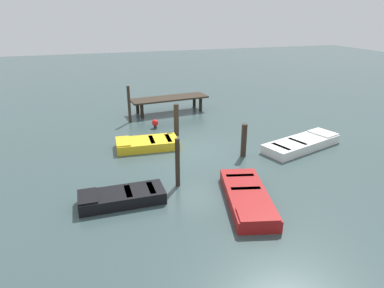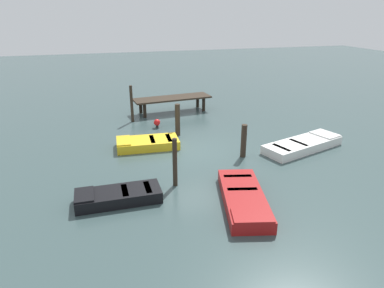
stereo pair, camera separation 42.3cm
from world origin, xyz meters
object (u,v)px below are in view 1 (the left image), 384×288
rowboat_black (121,197)px  mooring_piling_mid_left (244,140)px  marker_buoy (155,123)px  dock_segment (169,100)px  rowboat_white (302,143)px  rowboat_yellow (147,143)px  rowboat_red (247,197)px  mooring_piling_near_right (178,163)px  mooring_piling_far_left (176,120)px  mooring_piling_center (129,104)px

rowboat_black → mooring_piling_mid_left: 6.11m
mooring_piling_mid_left → marker_buoy: (-2.90, 4.99, -0.45)m
dock_segment → rowboat_white: (4.43, -7.70, -0.60)m
dock_segment → rowboat_yellow: size_ratio=1.68×
rowboat_black → rowboat_red: size_ratio=0.75×
mooring_piling_near_right → mooring_piling_far_left: (1.39, 5.25, -0.10)m
rowboat_black → rowboat_red: bearing=161.8°
mooring_piling_center → rowboat_yellow: bearing=-87.7°
mooring_piling_far_left → marker_buoy: 1.79m
marker_buoy → mooring_piling_far_left: bearing=-62.0°
mooring_piling_near_right → mooring_piling_far_left: 5.43m
rowboat_yellow → rowboat_red: size_ratio=0.78×
rowboat_red → mooring_piling_far_left: bearing=-162.2°
rowboat_red → mooring_piling_center: (-2.44, 10.14, 0.84)m
rowboat_red → mooring_piling_mid_left: bearing=170.2°
rowboat_white → mooring_piling_mid_left: mooring_piling_mid_left is taller
dock_segment → mooring_piling_mid_left: (1.38, -7.75, -0.08)m
rowboat_red → rowboat_yellow: bearing=-145.1°
rowboat_black → mooring_piling_near_right: 2.32m
dock_segment → mooring_piling_far_left: (-0.72, -4.27, 0.01)m
dock_segment → rowboat_yellow: dock_segment is taller
mooring_piling_mid_left → dock_segment: bearing=100.1°
rowboat_white → rowboat_yellow: bearing=145.1°
rowboat_red → mooring_piling_near_right: mooring_piling_near_right is taller
rowboat_white → rowboat_red: same height
rowboat_black → mooring_piling_far_left: mooring_piling_far_left is taller
mooring_piling_center → mooring_piling_near_right: mooring_piling_center is taller
dock_segment → mooring_piling_near_right: bearing=-108.6°
rowboat_yellow → rowboat_black: 4.92m
mooring_piling_near_right → marker_buoy: 6.81m
mooring_piling_near_right → mooring_piling_far_left: bearing=75.1°
rowboat_black → mooring_piling_far_left: (3.52, 5.83, 0.61)m
mooring_piling_near_right → mooring_piling_mid_left: bearing=26.8°
rowboat_white → marker_buoy: bearing=123.1°
dock_segment → mooring_piling_far_left: size_ratio=2.99×
rowboat_black → mooring_piling_far_left: bearing=-121.1°
mooring_piling_center → marker_buoy: 2.03m
mooring_piling_center → rowboat_black: bearing=-100.1°
rowboat_red → marker_buoy: marker_buoy is taller
rowboat_yellow → rowboat_white: 7.28m
rowboat_red → mooring_piling_far_left: (-0.49, 7.15, 0.61)m
rowboat_yellow → mooring_piling_center: mooring_piling_center is taller
dock_segment → mooring_piling_near_right: (-2.11, -9.52, 0.10)m
rowboat_yellow → rowboat_black: size_ratio=1.04×
mooring_piling_mid_left → rowboat_black: bearing=-157.3°
rowboat_white → mooring_piling_near_right: 6.83m
rowboat_white → rowboat_black: bearing=178.2°
rowboat_yellow → mooring_piling_mid_left: size_ratio=1.99×
rowboat_red → marker_buoy: bearing=-157.6°
mooring_piling_far_left → mooring_piling_mid_left: mooring_piling_far_left is taller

